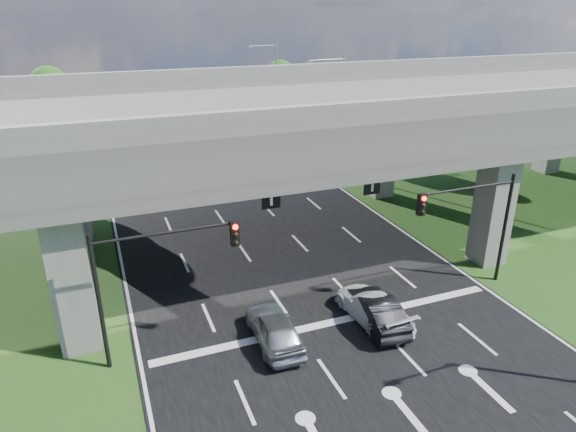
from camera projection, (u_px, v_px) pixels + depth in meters
ground at (371, 368)px, 21.07m from camera, size 160.00×160.00×0.00m
road at (284, 262)px, 29.67m from camera, size 18.00×120.00×0.03m
overpass at (271, 120)px, 28.37m from camera, size 80.00×15.00×10.00m
signal_right at (474, 214)px, 25.47m from camera, size 5.76×0.54×6.00m
signal_left at (154, 268)px, 20.24m from camera, size 5.76×0.54×6.00m
streetlight_far at (337, 107)px, 42.87m from camera, size 3.38×0.25×10.00m
streetlight_beyond at (273, 82)px, 56.65m from camera, size 3.38×0.25×10.00m
tree_left_near at (25, 139)px, 36.95m from camera, size 4.50×4.50×7.80m
tree_left_far at (48, 98)px, 50.94m from camera, size 4.80×4.80×8.32m
tree_right_near at (346, 112)px, 47.82m from camera, size 4.20×4.20×7.28m
tree_right_mid at (337, 100)px, 55.83m from camera, size 3.91×3.90×6.76m
tree_right_far at (277, 86)px, 61.14m from camera, size 4.50×4.50×7.80m
car_silver at (275, 329)px, 22.31m from camera, size 1.91×4.41×1.48m
car_dark at (377, 310)px, 23.68m from camera, size 1.99×4.47×1.43m
car_white at (373, 307)px, 23.97m from camera, size 2.19×4.90×1.39m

